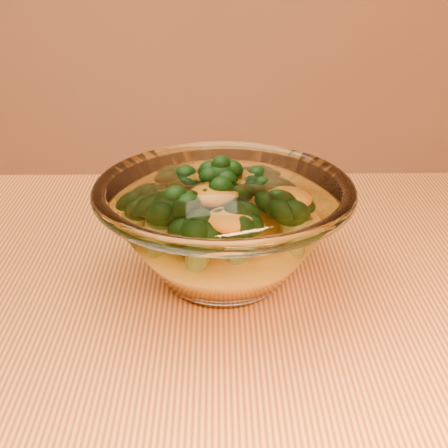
# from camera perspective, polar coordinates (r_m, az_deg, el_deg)

# --- Properties ---
(glass_bowl) EXTENTS (0.24, 0.24, 0.11)m
(glass_bowl) POSITION_cam_1_polar(r_m,az_deg,el_deg) (0.59, 0.00, -0.46)
(glass_bowl) COLOR white
(glass_bowl) RESTS_ON table
(cheese_sauce) EXTENTS (0.14, 0.14, 0.04)m
(cheese_sauce) POSITION_cam_1_polar(r_m,az_deg,el_deg) (0.60, 0.00, -2.39)
(cheese_sauce) COLOR orange
(cheese_sauce) RESTS_ON glass_bowl
(broccoli_heap) EXTENTS (0.16, 0.15, 0.08)m
(broccoli_heap) POSITION_cam_1_polar(r_m,az_deg,el_deg) (0.59, -0.59, 1.38)
(broccoli_heap) COLOR black
(broccoli_heap) RESTS_ON cheese_sauce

